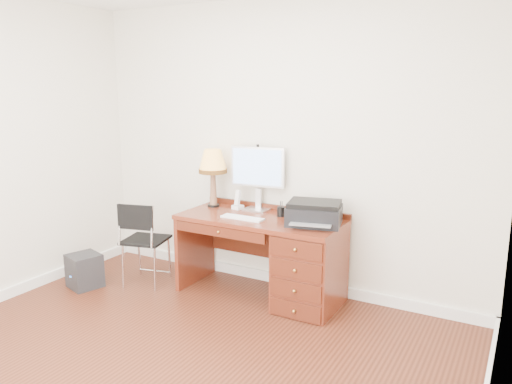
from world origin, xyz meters
The scene contains 12 objects.
ground centered at (0.00, 0.00, 0.00)m, with size 4.00×4.00×0.00m, color #3C180D.
room_shell centered at (0.00, 0.63, 0.05)m, with size 4.00×4.00×4.00m.
desk centered at (0.32, 1.40, 0.41)m, with size 1.50×0.67×0.75m.
monitor centered at (-0.15, 1.63, 1.13)m, with size 0.53×0.20×0.60m.
keyboard centered at (-0.11, 1.28, 0.76)m, with size 0.40×0.11×0.02m, color white.
mouse_pad centered at (0.41, 1.34, 0.76)m, with size 0.21×0.21×0.04m.
printer centered at (0.51, 1.42, 0.85)m, with size 0.52×0.45×0.20m.
leg_lamp centered at (-0.60, 1.54, 1.16)m, with size 0.28×0.28×0.56m.
phone centered at (-0.34, 1.56, 0.80)m, with size 0.10×0.10×0.18m.
pen_cup centered at (0.15, 1.51, 0.79)m, with size 0.07×0.07×0.09m, color black.
chair centered at (-1.12, 1.06, 0.51)m, with size 0.48×0.48×0.83m.
equipment_box centered at (-1.58, 0.75, 0.16)m, with size 0.28×0.28×0.33m, color black.
Camera 1 is at (2.08, -2.43, 1.90)m, focal length 35.00 mm.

